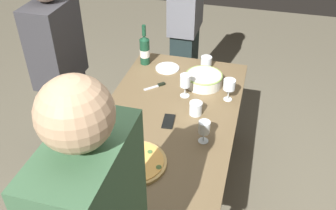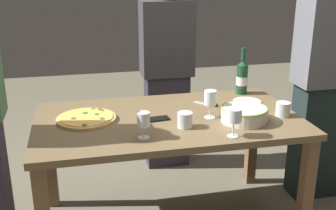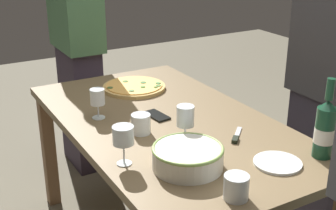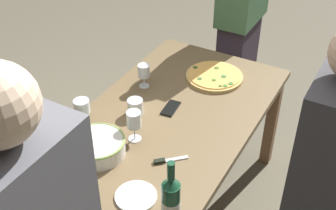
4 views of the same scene
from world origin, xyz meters
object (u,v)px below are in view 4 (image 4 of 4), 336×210
at_px(pizza, 214,76).
at_px(side_plate, 136,196).
at_px(serving_bowl, 97,146).
at_px(wine_glass_by_bottle, 134,121).
at_px(wine_bottle, 171,200).
at_px(person_guest_right, 241,16).
at_px(dining_table, 168,130).
at_px(wine_glass_near_pizza, 82,107).
at_px(cup_amber, 135,107).
at_px(wine_glass_far_left, 144,71).
at_px(person_host, 320,189).
at_px(cell_phone, 171,108).
at_px(cup_ceramic, 67,183).
at_px(pizza_knife, 166,160).

distance_m(pizza, side_plate, 1.07).
distance_m(serving_bowl, wine_glass_by_bottle, 0.22).
relative_size(wine_bottle, person_guest_right, 0.19).
xyz_separation_m(pizza, wine_bottle, (1.11, 0.30, 0.11)).
bearing_deg(dining_table, wine_bottle, 30.11).
bearing_deg(wine_glass_near_pizza, cup_amber, 140.12).
bearing_deg(wine_glass_by_bottle, wine_glass_far_left, -153.95).
relative_size(wine_glass_near_pizza, side_plate, 0.84).
relative_size(dining_table, person_host, 1.01).
xyz_separation_m(wine_glass_by_bottle, person_host, (-0.06, 0.93, -0.07)).
height_order(dining_table, cell_phone, cell_phone).
bearing_deg(person_guest_right, cup_ceramic, -4.74).
bearing_deg(dining_table, wine_glass_far_left, -125.56).
distance_m(wine_glass_by_bottle, cell_phone, 0.34).
xyz_separation_m(serving_bowl, wine_glass_far_left, (-0.62, -0.12, 0.06)).
height_order(pizza, pizza_knife, pizza).
bearing_deg(pizza, cell_phone, -10.93).
distance_m(wine_glass_far_left, cell_phone, 0.30).
bearing_deg(cup_amber, wine_glass_near_pizza, -39.88).
bearing_deg(wine_bottle, dining_table, -149.89).
distance_m(wine_glass_far_left, person_host, 1.20).
bearing_deg(cup_ceramic, wine_glass_by_bottle, 170.86).
xyz_separation_m(pizza, side_plate, (1.07, 0.10, -0.01)).
xyz_separation_m(wine_glass_far_left, pizza_knife, (0.51, 0.44, -0.10)).
relative_size(cell_phone, pizza_knife, 1.04).
relative_size(dining_table, side_plate, 8.45).
distance_m(cell_phone, pizza_knife, 0.43).
xyz_separation_m(cell_phone, person_guest_right, (-1.07, -0.02, 0.12)).
distance_m(wine_bottle, wine_glass_near_pizza, 0.79).
xyz_separation_m(dining_table, wine_glass_far_left, (-0.20, -0.27, 0.20)).
xyz_separation_m(serving_bowl, person_guest_right, (-1.57, 0.12, 0.08)).
height_order(pizza, wine_bottle, wine_bottle).
height_order(cup_amber, pizza_knife, cup_amber).
height_order(wine_glass_far_left, side_plate, wine_glass_far_left).
distance_m(dining_table, serving_bowl, 0.48).
bearing_deg(cup_amber, dining_table, 109.04).
distance_m(side_plate, cell_phone, 0.68).
height_order(serving_bowl, person_host, person_host).
relative_size(serving_bowl, person_guest_right, 0.16).
xyz_separation_m(cup_amber, cell_phone, (-0.13, 0.15, -0.04)).
relative_size(wine_glass_by_bottle, cup_ceramic, 1.96).
height_order(wine_bottle, side_plate, wine_bottle).
distance_m(wine_bottle, pizza_knife, 0.38).
relative_size(serving_bowl, wine_glass_far_left, 1.88).
bearing_deg(cup_amber, side_plate, 32.70).
relative_size(dining_table, cup_ceramic, 18.23).
relative_size(pizza, wine_bottle, 1.07).
bearing_deg(pizza, wine_glass_near_pizza, -28.44).
bearing_deg(side_plate, person_guest_right, -173.42).
bearing_deg(cell_phone, person_guest_right, 84.81).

